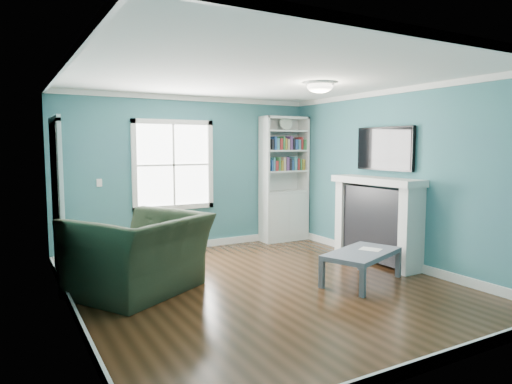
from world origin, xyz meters
TOP-DOWN VIEW (x-y plane):
  - floor at (0.00, 0.00)m, footprint 5.00×5.00m
  - room_walls at (0.00, 0.00)m, footprint 5.00×5.00m
  - trim at (0.00, 0.00)m, footprint 4.50×5.00m
  - window at (-0.30, 2.49)m, footprint 1.40×0.06m
  - bookshelf at (1.77, 2.30)m, footprint 0.90×0.35m
  - fireplace at (2.08, 0.20)m, footprint 0.44×1.58m
  - tv at (2.20, 0.20)m, footprint 0.06×1.10m
  - door at (-2.22, 1.40)m, footprint 0.12×0.98m
  - ceiling_fixture at (0.90, 0.10)m, footprint 0.38×0.38m
  - light_switch at (-1.50, 2.48)m, footprint 0.08×0.01m
  - recliner at (-1.41, 0.55)m, footprint 1.72×1.55m
  - coffee_table at (1.19, -0.45)m, footprint 1.27×0.98m
  - paper_sheet at (1.37, -0.42)m, footprint 0.31×0.33m

SIDE VIEW (x-z plane):
  - floor at x=0.00m, z-range 0.00..0.00m
  - coffee_table at x=1.19m, z-range 0.15..0.56m
  - paper_sheet at x=1.37m, z-range 0.41..0.41m
  - recliner at x=-1.41m, z-range 0.00..1.26m
  - fireplace at x=2.08m, z-range -0.01..1.29m
  - bookshelf at x=1.77m, z-range -0.23..2.08m
  - door at x=-2.22m, z-range -0.01..2.16m
  - light_switch at x=-1.50m, z-range 1.14..1.26m
  - trim at x=0.00m, z-range -0.06..2.54m
  - window at x=-0.30m, z-range 0.70..2.20m
  - room_walls at x=0.00m, z-range -0.92..4.08m
  - tv at x=2.20m, z-range 1.40..2.05m
  - ceiling_fixture at x=0.90m, z-range 2.47..2.63m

